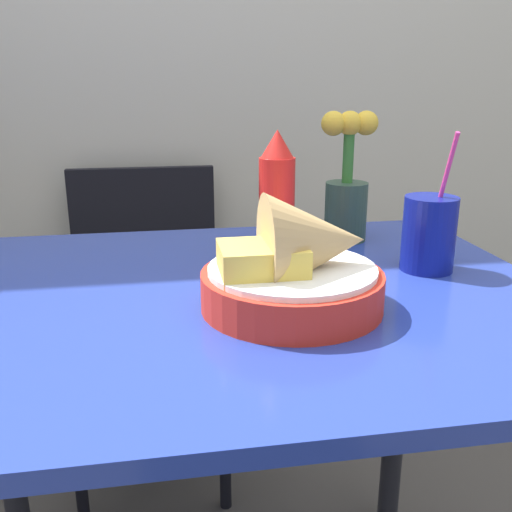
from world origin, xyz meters
TOP-DOWN VIEW (x-y plane):
  - dining_table at (0.00, 0.00)m, footprint 0.99×0.75m
  - chair_far_window at (-0.14, 0.72)m, footprint 0.40×0.40m
  - food_basket at (0.09, -0.08)m, footprint 0.25×0.25m
  - ketchup_bottle at (0.10, 0.12)m, footprint 0.06×0.06m
  - drink_cup at (0.34, 0.05)m, footprint 0.09×0.09m
  - flower_vase at (0.26, 0.25)m, footprint 0.11×0.08m

SIDE VIEW (x-z plane):
  - chair_far_window at x=-0.14m, z-range 0.08..0.92m
  - dining_table at x=0.00m, z-range 0.26..1.03m
  - food_basket at x=0.09m, z-range 0.75..0.91m
  - drink_cup at x=0.34m, z-range 0.72..0.94m
  - flower_vase at x=0.26m, z-range 0.76..1.00m
  - ketchup_bottle at x=0.10m, z-range 0.77..0.99m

